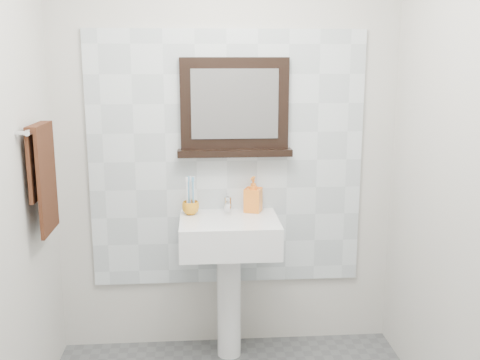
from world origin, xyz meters
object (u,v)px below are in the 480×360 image
pedestal_sink (229,250)px  framed_mirror (235,110)px  toothbrush_cup (191,208)px  hand_towel (43,170)px  soap_dispenser (253,194)px

pedestal_sink → framed_mirror: (0.04, 0.19, 0.77)m
pedestal_sink → toothbrush_cup: size_ratio=9.84×
toothbrush_cup → hand_towel: bearing=-156.6°
toothbrush_cup → framed_mirror: (0.26, 0.09, 0.55)m
pedestal_sink → framed_mirror: framed_mirror is taller
framed_mirror → hand_towel: 1.09m
pedestal_sink → toothbrush_cup: pedestal_sink is taller
toothbrush_cup → soap_dispenser: soap_dispenser is taller
pedestal_sink → hand_towel: bearing=-167.1°
pedestal_sink → soap_dispenser: size_ratio=4.64×
soap_dispenser → framed_mirror: bearing=173.2°
toothbrush_cup → framed_mirror: 0.62m
toothbrush_cup → soap_dispenser: size_ratio=0.47×
pedestal_sink → framed_mirror: 0.80m
framed_mirror → hand_towel: (-0.98, -0.40, -0.26)m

